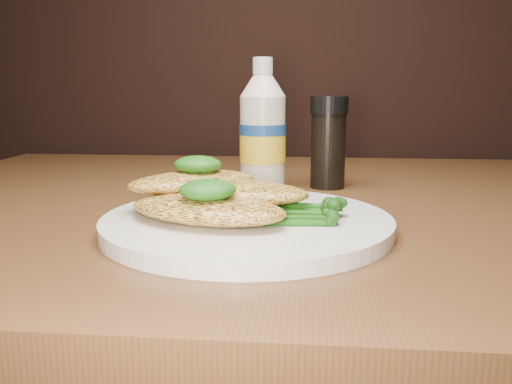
# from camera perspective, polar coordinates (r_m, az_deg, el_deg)

# --- Properties ---
(plate) EXTENTS (0.29, 0.29, 0.01)m
(plate) POSITION_cam_1_polar(r_m,az_deg,el_deg) (0.53, -0.96, -3.35)
(plate) COLOR white
(plate) RESTS_ON dining_table
(chicken_front) EXTENTS (0.18, 0.13, 0.03)m
(chicken_front) POSITION_cam_1_polar(r_m,az_deg,el_deg) (0.51, -5.22, -1.83)
(chicken_front) COLOR #F9C44F
(chicken_front) RESTS_ON plate
(chicken_mid) EXTENTS (0.16, 0.10, 0.02)m
(chicken_mid) POSITION_cam_1_polar(r_m,az_deg,el_deg) (0.54, -2.16, 0.01)
(chicken_mid) COLOR #F9C44F
(chicken_mid) RESTS_ON plate
(chicken_back) EXTENTS (0.16, 0.14, 0.02)m
(chicken_back) POSITION_cam_1_polar(r_m,az_deg,el_deg) (0.56, -6.81, 1.10)
(chicken_back) COLOR #F9C44F
(chicken_back) RESTS_ON plate
(pesto_front) EXTENTS (0.06, 0.06, 0.02)m
(pesto_front) POSITION_cam_1_polar(r_m,az_deg,el_deg) (0.50, -5.21, 0.23)
(pesto_front) COLOR black
(pesto_front) RESTS_ON chicken_front
(pesto_back) EXTENTS (0.05, 0.05, 0.02)m
(pesto_back) POSITION_cam_1_polar(r_m,az_deg,el_deg) (0.57, -6.26, 2.93)
(pesto_back) COLOR black
(pesto_back) RESTS_ON chicken_back
(broccolini_bundle) EXTENTS (0.16, 0.13, 0.02)m
(broccolini_bundle) POSITION_cam_1_polar(r_m,az_deg,el_deg) (0.52, 3.34, -1.69)
(broccolini_bundle) COLOR #1D5813
(broccolini_bundle) RESTS_ON plate
(mayo_bottle) EXTENTS (0.07, 0.07, 0.18)m
(mayo_bottle) POSITION_cam_1_polar(r_m,az_deg,el_deg) (0.73, 0.72, 7.18)
(mayo_bottle) COLOR beige
(mayo_bottle) RESTS_ON dining_table
(pepper_grinder) EXTENTS (0.06, 0.06, 0.13)m
(pepper_grinder) POSITION_cam_1_polar(r_m,az_deg,el_deg) (0.75, 7.74, 5.27)
(pepper_grinder) COLOR black
(pepper_grinder) RESTS_ON dining_table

